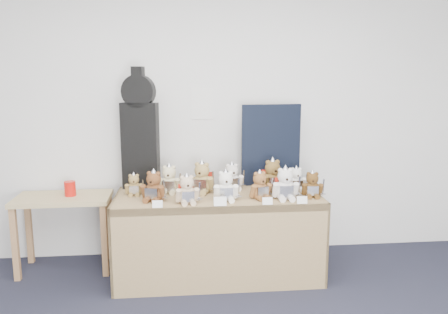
{
  "coord_description": "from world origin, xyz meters",
  "views": [
    {
      "loc": [
        -0.21,
        -1.68,
        1.71
      ],
      "look_at": [
        0.15,
        1.84,
        1.08
      ],
      "focal_mm": 35.0,
      "sensor_mm": 36.0,
      "label": 1
    }
  ],
  "objects": [
    {
      "name": "teddy_back_far_left",
      "position": [
        -0.61,
        2.0,
        0.81
      ],
      "size": [
        0.17,
        0.14,
        0.21
      ],
      "rotation": [
        0.0,
        0.0,
        0.06
      ],
      "color": "olive",
      "rests_on": "display_table"
    },
    {
      "name": "side_table",
      "position": [
        -1.25,
        2.2,
        0.56
      ],
      "size": [
        0.83,
        0.47,
        0.68
      ],
      "rotation": [
        0.0,
        0.0,
        0.02
      ],
      "color": "tan",
      "rests_on": "floor"
    },
    {
      "name": "teddy_front_left",
      "position": [
        -0.16,
        1.7,
        0.83
      ],
      "size": [
        0.22,
        0.19,
        0.26
      ],
      "rotation": [
        0.0,
        0.0,
        0.14
      ],
      "color": "#C9AD8E",
      "rests_on": "display_table"
    },
    {
      "name": "teddy_front_centre",
      "position": [
        0.16,
        1.76,
        0.84
      ],
      "size": [
        0.23,
        0.18,
        0.28
      ],
      "rotation": [
        0.0,
        0.0,
        0.0
      ],
      "color": "white",
      "rests_on": "display_table"
    },
    {
      "name": "teddy_front_right",
      "position": [
        0.45,
        1.79,
        0.83
      ],
      "size": [
        0.22,
        0.2,
        0.26
      ],
      "rotation": [
        0.0,
        0.0,
        0.32
      ],
      "color": "brown",
      "rests_on": "display_table"
    },
    {
      "name": "guitar_case",
      "position": [
        -0.56,
        2.21,
        1.26
      ],
      "size": [
        0.34,
        0.18,
        1.09
      ],
      "rotation": [
        0.0,
        0.0,
        -0.26
      ],
      "color": "black",
      "rests_on": "display_table"
    },
    {
      "name": "teddy_back_right",
      "position": [
        0.61,
        2.03,
        0.86
      ],
      "size": [
        0.26,
        0.23,
        0.32
      ],
      "rotation": [
        0.0,
        0.0,
        0.17
      ],
      "color": "brown",
      "rests_on": "display_table"
    },
    {
      "name": "teddy_back_centre_right",
      "position": [
        0.25,
        2.11,
        0.84
      ],
      "size": [
        0.22,
        0.19,
        0.27
      ],
      "rotation": [
        0.0,
        0.0,
        0.18
      ],
      "color": "silver",
      "rests_on": "display_table"
    },
    {
      "name": "display_table",
      "position": [
        0.11,
        1.87,
        0.57
      ],
      "size": [
        1.76,
        0.74,
        0.73
      ],
      "rotation": [
        0.0,
        0.0,
        -0.01
      ],
      "color": "olive",
      "rests_on": "floor"
    },
    {
      "name": "entry_card_c",
      "position": [
        0.47,
        1.59,
        0.76
      ],
      "size": [
        0.08,
        0.02,
        0.06
      ],
      "primitive_type": "cube",
      "rotation": [
        -0.24,
        0.0,
        -0.01
      ],
      "color": "white",
      "rests_on": "display_table"
    },
    {
      "name": "entry_card_a",
      "position": [
        -0.39,
        1.59,
        0.76
      ],
      "size": [
        0.08,
        0.02,
        0.06
      ],
      "primitive_type": "cube",
      "rotation": [
        -0.24,
        0.0,
        -0.01
      ],
      "color": "white",
      "rests_on": "display_table"
    },
    {
      "name": "room_shell",
      "position": [
        0.01,
        2.49,
        1.48
      ],
      "size": [
        6.0,
        6.0,
        6.0
      ],
      "color": "silver",
      "rests_on": "floor"
    },
    {
      "name": "teddy_front_end",
      "position": [
        0.89,
        1.79,
        0.83
      ],
      "size": [
        0.2,
        0.17,
        0.24
      ],
      "rotation": [
        0.0,
        0.0,
        -0.15
      ],
      "color": "brown",
      "rests_on": "display_table"
    },
    {
      "name": "teddy_front_far_right",
      "position": [
        0.65,
        1.75,
        0.85
      ],
      "size": [
        0.24,
        0.2,
        0.3
      ],
      "rotation": [
        0.0,
        0.0,
        -0.04
      ],
      "color": "silver",
      "rests_on": "display_table"
    },
    {
      "name": "teddy_back_centre_left",
      "position": [
        -0.02,
        2.03,
        0.85
      ],
      "size": [
        0.25,
        0.24,
        0.31
      ],
      "rotation": [
        0.0,
        0.0,
        -0.33
      ],
      "color": "#9C834E",
      "rests_on": "display_table"
    },
    {
      "name": "entry_card_b",
      "position": [
        0.1,
        1.59,
        0.77
      ],
      "size": [
        0.1,
        0.02,
        0.07
      ],
      "primitive_type": "cube",
      "rotation": [
        -0.24,
        0.0,
        -0.01
      ],
      "color": "white",
      "rests_on": "display_table"
    },
    {
      "name": "red_cup",
      "position": [
        -1.19,
        2.2,
        0.75
      ],
      "size": [
        0.1,
        0.1,
        0.13
      ],
      "primitive_type": "cylinder",
      "color": "red",
      "rests_on": "side_table"
    },
    {
      "name": "teddy_back_end",
      "position": [
        0.82,
        2.02,
        0.82
      ],
      "size": [
        0.19,
        0.16,
        0.24
      ],
      "rotation": [
        0.0,
        0.0,
        0.04
      ],
      "color": "silver",
      "rests_on": "display_table"
    },
    {
      "name": "teddy_front_far_left",
      "position": [
        -0.43,
        1.81,
        0.84
      ],
      "size": [
        0.23,
        0.21,
        0.28
      ],
      "rotation": [
        0.0,
        0.0,
        -0.3
      ],
      "color": "brown",
      "rests_on": "display_table"
    },
    {
      "name": "teddy_back_left",
      "position": [
        -0.31,
        2.05,
        0.84
      ],
      "size": [
        0.23,
        0.19,
        0.28
      ],
      "rotation": [
        0.0,
        0.0,
        -0.12
      ],
      "color": "beige",
      "rests_on": "display_table"
    },
    {
      "name": "entry_card_d",
      "position": [
        0.75,
        1.59,
        0.76
      ],
      "size": [
        0.08,
        0.02,
        0.06
      ],
      "primitive_type": "cube",
      "rotation": [
        -0.24,
        0.0,
        -0.01
      ],
      "color": "white",
      "rests_on": "display_table"
    },
    {
      "name": "navy_board",
      "position": [
        0.64,
        2.26,
        1.11
      ],
      "size": [
        0.56,
        0.08,
        0.75
      ],
      "primitive_type": "cube",
      "rotation": [
        0.0,
        0.0,
        0.11
      ],
      "color": "black",
      "rests_on": "display_table"
    }
  ]
}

